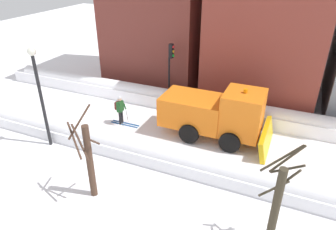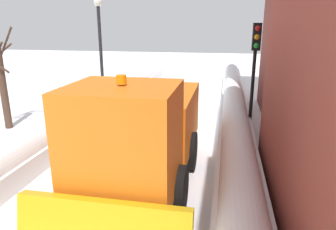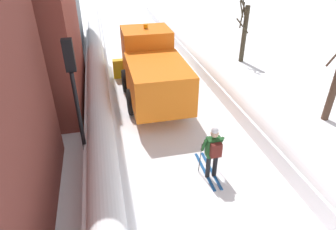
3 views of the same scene
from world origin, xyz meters
name	(u,v)px [view 1 (image 1 of 3)]	position (x,y,z in m)	size (l,w,h in m)	color
ground_plane	(231,146)	(0.00, 10.00, 0.00)	(80.00, 80.00, 0.00)	white
snowbank_left	(243,112)	(-2.97, 10.00, 0.59)	(1.10, 36.00, 1.25)	white
snowbank_right	(216,170)	(2.97, 10.00, 0.46)	(1.10, 36.00, 1.05)	white
building_brick_mid	(272,19)	(-8.03, 10.33, 5.21)	(8.87, 7.08, 10.42)	brown
plow_truck	(216,113)	(-0.54, 8.94, 1.48)	(3.20, 5.98, 3.12)	orange
skier	(120,108)	(0.23, 3.36, 1.00)	(0.62, 1.80, 1.81)	black
traffic_light_pole	(171,63)	(-3.50, 4.98, 2.89)	(0.28, 0.42, 4.10)	black
street_lamp	(39,87)	(3.73, 1.09, 3.34)	(0.40, 0.40, 5.27)	black
bare_tree_near	(89,159)	(6.04, 5.52, 1.83)	(1.40, 1.32, 3.98)	#4B3427
bare_tree_mid	(277,203)	(5.61, 12.66, 1.83)	(0.71, 1.30, 4.10)	#3D3526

